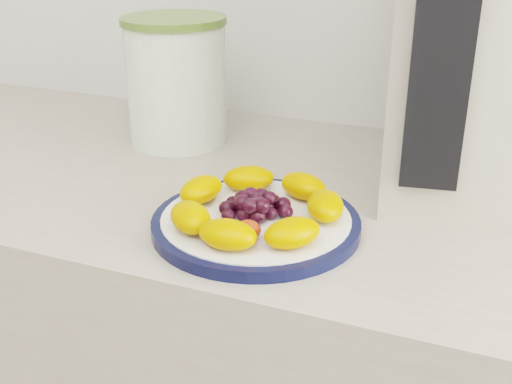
% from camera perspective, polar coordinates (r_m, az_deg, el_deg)
% --- Properties ---
extents(plate_rim, '(0.26, 0.26, 0.01)m').
position_cam_1_polar(plate_rim, '(0.79, -0.00, -2.83)').
color(plate_rim, black).
rests_on(plate_rim, counter).
extents(plate_face, '(0.23, 0.23, 0.02)m').
position_cam_1_polar(plate_face, '(0.79, -0.00, -2.77)').
color(plate_face, white).
rests_on(plate_face, counter).
extents(canister, '(0.18, 0.18, 0.19)m').
position_cam_1_polar(canister, '(1.07, -7.07, 9.45)').
color(canister, '#506D19').
rests_on(canister, counter).
extents(canister_lid, '(0.18, 0.18, 0.01)m').
position_cam_1_polar(canister_lid, '(1.05, -7.36, 14.90)').
color(canister_lid, '#597631').
rests_on(canister_lid, canister).
extents(appliance_body, '(0.27, 0.35, 0.39)m').
position_cam_1_polar(appliance_body, '(0.92, 19.24, 12.23)').
color(appliance_body, '#B8B09E').
rests_on(appliance_body, counter).
extents(appliance_panel, '(0.07, 0.03, 0.29)m').
position_cam_1_polar(appliance_panel, '(0.76, 16.12, 10.75)').
color(appliance_panel, black).
rests_on(appliance_panel, appliance_body).
extents(fruit_plate, '(0.22, 0.22, 0.03)m').
position_cam_1_polar(fruit_plate, '(0.77, -0.11, -1.23)').
color(fruit_plate, '#D27500').
rests_on(fruit_plate, plate_face).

